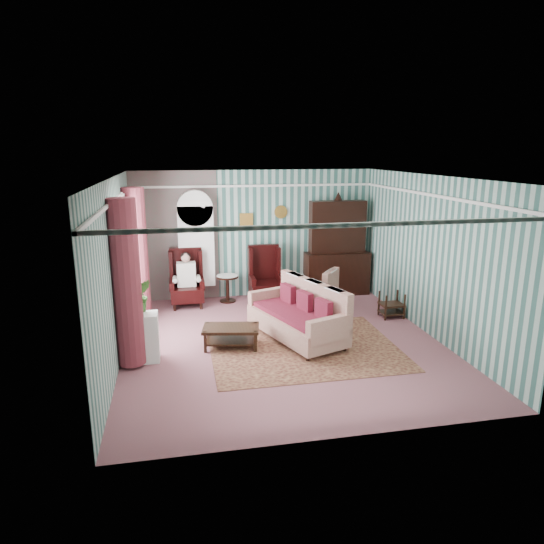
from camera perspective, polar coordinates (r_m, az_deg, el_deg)
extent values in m
plane|color=#94565D|center=(8.71, 1.29, -8.30)|extent=(6.00, 6.00, 0.00)
cube|color=#37655D|center=(11.16, -2.02, 4.47)|extent=(5.50, 0.02, 2.90)
cube|color=#37655D|center=(5.50, 8.20, -5.98)|extent=(5.50, 0.02, 2.90)
cube|color=#37655D|center=(8.14, -17.92, 0.12)|extent=(0.02, 6.00, 2.90)
cube|color=#37655D|center=(9.25, 18.22, 1.73)|extent=(0.02, 6.00, 2.90)
cube|color=white|center=(8.06, 1.40, 11.11)|extent=(5.50, 6.00, 0.02)
cube|color=#8A4657|center=(11.01, -11.32, 4.07)|extent=(1.90, 0.01, 2.90)
cube|color=white|center=(8.09, 1.39, 8.64)|extent=(5.50, 6.00, 0.05)
cube|color=white|center=(8.69, -17.35, 1.71)|extent=(0.04, 1.50, 1.90)
cylinder|color=brown|center=(7.71, -16.74, -1.33)|extent=(0.44, 0.44, 2.60)
cylinder|color=brown|center=(9.74, -15.67, 1.92)|extent=(0.44, 0.44, 2.60)
cube|color=#C18033|center=(11.05, -3.04, 5.94)|extent=(0.30, 0.03, 0.38)
cube|color=silver|center=(10.93, -8.87, 2.34)|extent=(0.80, 0.28, 2.24)
cube|color=black|center=(11.40, 7.71, 3.17)|extent=(1.50, 0.56, 2.36)
cube|color=black|center=(10.66, -10.02, -0.75)|extent=(0.76, 0.80, 1.25)
cube|color=black|center=(10.82, -0.73, -0.30)|extent=(0.76, 0.80, 1.25)
cylinder|color=black|center=(10.94, -5.25, -1.97)|extent=(0.50, 0.50, 0.60)
cube|color=black|center=(10.19, 13.88, -3.72)|extent=(0.45, 0.38, 0.54)
cube|color=silver|center=(8.13, -15.11, -7.47)|extent=(0.55, 0.35, 0.80)
cube|color=#53231B|center=(8.51, 3.73, -8.86)|extent=(3.20, 2.60, 0.01)
cube|color=#B6A78D|center=(8.73, 2.87, -4.67)|extent=(1.59, 2.27, 1.03)
cube|color=#B7A68E|center=(10.17, 5.35, -2.03)|extent=(1.14, 1.13, 1.00)
cube|color=black|center=(8.48, -4.83, -7.64)|extent=(1.04, 0.71, 0.37)
imported|color=#27591B|center=(7.82, -15.96, -3.63)|extent=(0.41, 0.37, 0.42)
imported|color=#1E5219|center=(8.04, -15.07, -2.69)|extent=(0.35, 0.32, 0.53)
imported|color=#1A531A|center=(7.96, -15.59, -3.33)|extent=(0.28, 0.28, 0.42)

